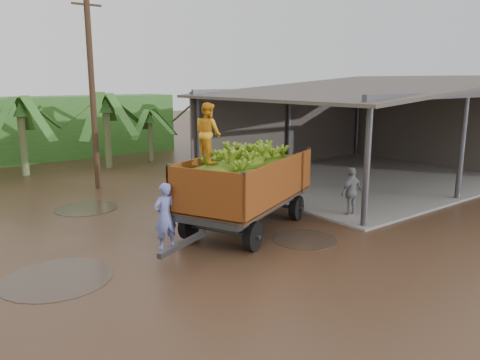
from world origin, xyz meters
The scene contains 6 objects.
ground centered at (0.00, 0.00, 0.00)m, with size 100.00×100.00×0.00m, color black.
packing_shed centered at (11.77, 1.77, 2.50)m, with size 12.78×10.80×4.76m.
banana_trailer centered at (2.32, -1.52, 1.49)m, with size 6.71×4.18×3.93m.
man_blue centered at (-0.48, -1.55, 0.92)m, with size 0.67×0.44×1.85m, color #6870BD.
man_grey centered at (5.99, -2.61, 0.84)m, with size 0.99×0.41×1.69m, color gray.
utility_pole centered at (0.83, 6.73, 4.08)m, with size 1.20×0.24×8.05m.
Camera 1 is at (-6.31, -12.39, 4.52)m, focal length 35.00 mm.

